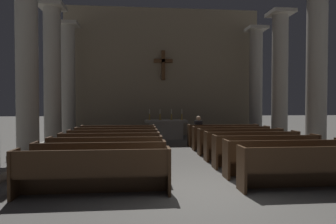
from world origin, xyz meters
The scene contains 28 objects.
ground_plane centered at (0.00, 0.00, 0.00)m, with size 80.00×80.00×0.00m, color #66635E.
pew_left_row_1 centered at (-2.27, -0.04, 0.48)m, with size 3.07×0.50×0.95m.
pew_left_row_2 centered at (-2.27, 1.06, 0.48)m, with size 3.07×0.50×0.95m.
pew_left_row_3 centered at (-2.27, 2.17, 0.48)m, with size 3.07×0.50×0.95m.
pew_left_row_4 centered at (-2.27, 3.27, 0.48)m, with size 3.07×0.50×0.95m.
pew_left_row_5 centered at (-2.27, 4.37, 0.48)m, with size 3.07×0.50×0.95m.
pew_left_row_6 centered at (-2.27, 5.48, 0.48)m, with size 3.07×0.50×0.95m.
pew_left_row_7 centered at (-2.27, 6.58, 0.48)m, with size 3.07×0.50×0.95m.
pew_right_row_1 centered at (2.27, -0.04, 0.48)m, with size 3.07×0.50×0.95m.
pew_right_row_2 centered at (2.27, 1.06, 0.48)m, with size 3.07×0.50×0.95m.
pew_right_row_3 centered at (2.27, 2.17, 0.48)m, with size 3.07×0.50×0.95m.
pew_right_row_4 centered at (2.27, 3.27, 0.48)m, with size 3.07×0.50×0.95m.
pew_right_row_5 centered at (2.27, 4.37, 0.48)m, with size 3.07×0.50×0.95m.
pew_right_row_6 centered at (2.27, 5.48, 0.48)m, with size 3.07×0.50×0.95m.
pew_right_row_7 centered at (2.27, 6.58, 0.48)m, with size 3.07×0.50×0.95m.
column_left_second centered at (-5.07, 4.22, 2.95)m, with size 1.06×1.06×6.08m.
column_right_second centered at (5.07, 4.22, 2.95)m, with size 1.06×1.06×6.08m.
column_left_third centered at (-5.07, 7.04, 2.95)m, with size 1.06×1.06×6.08m.
column_right_third centered at (5.07, 7.04, 2.95)m, with size 1.06×1.06×6.08m.
column_left_fourth centered at (-5.07, 9.86, 2.95)m, with size 1.06×1.06×6.08m.
column_right_fourth centered at (5.07, 9.86, 2.95)m, with size 1.06×1.06×6.08m.
altar centered at (0.00, 9.36, 0.53)m, with size 2.20×0.90×1.01m.
candlestick_outer_left centered at (-0.85, 9.36, 1.18)m, with size 0.16×0.16×0.56m.
candlestick_inner_left centered at (-0.30, 9.36, 1.18)m, with size 0.16×0.16×0.56m.
candlestick_inner_right centered at (0.30, 9.36, 1.18)m, with size 0.16×0.16×0.56m.
candlestick_outer_right centered at (0.85, 9.36, 1.18)m, with size 0.16×0.16×0.56m.
apse_with_cross centered at (0.00, 11.27, 3.71)m, with size 11.27×0.45×7.41m.
lone_worshipper centered at (1.17, 6.62, 0.69)m, with size 0.32×0.43×1.32m.
Camera 1 is at (-1.34, -5.92, 1.83)m, focal length 31.39 mm.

